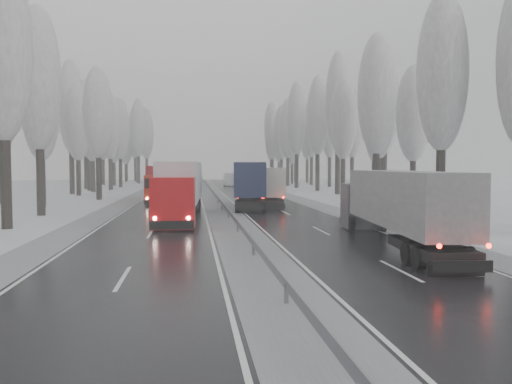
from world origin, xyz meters
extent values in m
plane|color=silver|center=(0.00, 0.00, 0.00)|extent=(260.00, 260.00, 0.00)
cube|color=black|center=(5.25, 30.00, 0.01)|extent=(7.50, 200.00, 0.03)
cube|color=black|center=(-5.25, 30.00, 0.01)|extent=(7.50, 200.00, 0.03)
cube|color=gray|center=(0.00, 30.00, 0.02)|extent=(3.00, 200.00, 0.04)
cube|color=gray|center=(10.20, 30.00, 0.02)|extent=(2.40, 200.00, 0.04)
cube|color=gray|center=(-10.20, 30.00, 0.02)|extent=(2.40, 200.00, 0.04)
cube|color=slate|center=(0.00, 30.00, 0.60)|extent=(0.06, 200.00, 0.32)
cube|color=slate|center=(0.00, -4.00, 0.30)|extent=(0.12, 0.12, 0.60)
cube|color=slate|center=(0.00, 28.00, 0.30)|extent=(0.12, 0.12, 0.60)
cube|color=slate|center=(0.00, 60.00, 0.30)|extent=(0.12, 0.12, 0.60)
cylinder|color=black|center=(15.04, 15.67, 2.80)|extent=(0.68, 0.68, 5.60)
ellipsoid|color=gray|center=(15.04, 15.67, 10.80)|extent=(3.60, 3.60, 11.45)
cylinder|color=black|center=(14.51, 27.03, 2.81)|extent=(0.68, 0.68, 5.62)
ellipsoid|color=gray|center=(14.51, 27.03, 10.84)|extent=(3.60, 3.60, 11.48)
cylinder|color=black|center=(20.02, 31.03, 2.47)|extent=(0.64, 0.64, 4.94)
ellipsoid|color=gray|center=(20.02, 31.03, 9.53)|extent=(3.60, 3.60, 10.09)
cylinder|color=black|center=(17.90, 35.17, 2.66)|extent=(0.66, 0.66, 5.32)
ellipsoid|color=gray|center=(17.90, 35.17, 10.27)|extent=(3.60, 3.60, 10.88)
cylinder|color=black|center=(20.12, 39.17, 3.16)|extent=(0.72, 0.72, 6.31)
ellipsoid|color=gray|center=(20.12, 39.17, 12.17)|extent=(3.60, 3.60, 12.90)
cylinder|color=black|center=(17.02, 45.60, 2.69)|extent=(0.67, 0.67, 5.38)
ellipsoid|color=gray|center=(17.02, 45.60, 10.37)|extent=(3.60, 3.60, 10.98)
cylinder|color=black|center=(23.31, 49.60, 2.30)|extent=(0.62, 0.62, 4.59)
ellipsoid|color=gray|center=(23.31, 49.60, 8.86)|extent=(3.60, 3.60, 9.39)
cylinder|color=black|center=(17.90, 51.02, 3.47)|extent=(0.76, 0.76, 6.95)
ellipsoid|color=gray|center=(17.90, 51.02, 13.40)|extent=(3.60, 3.60, 14.19)
cylinder|color=black|center=(24.81, 55.02, 3.30)|extent=(0.74, 0.74, 6.59)
ellipsoid|color=gray|center=(24.81, 55.02, 12.71)|extent=(3.60, 3.60, 13.46)
cylinder|color=black|center=(17.56, 61.27, 3.18)|extent=(0.72, 0.72, 6.37)
ellipsoid|color=gray|center=(17.56, 61.27, 12.28)|extent=(3.60, 3.60, 13.01)
cylinder|color=black|center=(24.72, 65.27, 2.99)|extent=(0.70, 0.70, 5.97)
ellipsoid|color=gray|center=(24.72, 65.27, 11.52)|extent=(3.60, 3.60, 12.20)
cylinder|color=black|center=(16.34, 71.95, 3.33)|extent=(0.74, 0.74, 6.65)
ellipsoid|color=gray|center=(16.34, 71.95, 12.83)|extent=(3.60, 3.60, 13.59)
cylinder|color=black|center=(23.71, 75.95, 3.07)|extent=(0.71, 0.71, 6.14)
ellipsoid|color=gray|center=(23.71, 75.95, 11.84)|extent=(3.60, 3.60, 12.54)
cylinder|color=black|center=(16.56, 81.70, 3.03)|extent=(0.71, 0.71, 6.05)
ellipsoid|color=gray|center=(16.56, 81.70, 11.68)|extent=(3.60, 3.60, 12.37)
cylinder|color=black|center=(22.48, 85.70, 3.15)|extent=(0.72, 0.72, 6.30)
ellipsoid|color=gray|center=(22.48, 85.70, 12.15)|extent=(3.60, 3.60, 12.87)
cylinder|color=black|center=(16.63, 89.21, 2.94)|extent=(0.70, 0.70, 5.88)
ellipsoid|color=gray|center=(16.63, 89.21, 11.33)|extent=(3.60, 3.60, 12.00)
cylinder|color=black|center=(19.77, 93.21, 2.43)|extent=(0.64, 0.64, 4.86)
ellipsoid|color=gray|center=(19.77, 93.21, 9.37)|extent=(3.60, 3.60, 9.92)
cylinder|color=black|center=(15.73, 96.32, 2.99)|extent=(0.70, 0.70, 5.98)
ellipsoid|color=gray|center=(15.73, 96.32, 11.53)|extent=(3.60, 3.60, 12.21)
cylinder|color=black|center=(24.94, 100.32, 3.09)|extent=(0.71, 0.71, 6.19)
ellipsoid|color=gray|center=(24.94, 100.32, 11.93)|extent=(3.60, 3.60, 12.64)
cylinder|color=black|center=(17.04, 106.16, 3.43)|extent=(0.75, 0.75, 6.86)
ellipsoid|color=gray|center=(17.04, 106.16, 13.22)|extent=(3.60, 3.60, 14.01)
cylinder|color=black|center=(24.02, 110.16, 2.77)|extent=(0.68, 0.68, 5.55)
ellipsoid|color=gray|center=(24.02, 110.16, 10.70)|extent=(3.60, 3.60, 11.33)
cylinder|color=black|center=(18.73, 116.73, 3.05)|extent=(0.71, 0.71, 6.09)
ellipsoid|color=gray|center=(18.73, 116.73, 11.75)|extent=(3.60, 3.60, 12.45)
cylinder|color=black|center=(21.55, 120.73, 2.74)|extent=(0.67, 0.67, 5.49)
ellipsoid|color=gray|center=(21.55, 120.73, 10.58)|extent=(3.60, 3.60, 11.21)
cylinder|color=black|center=(-14.71, 15.70, 3.07)|extent=(0.71, 0.71, 6.14)
ellipsoid|color=gray|center=(-14.71, 15.70, 11.85)|extent=(3.60, 3.60, 12.55)
cylinder|color=black|center=(-15.13, 24.57, 2.92)|extent=(0.69, 0.69, 5.83)
ellipsoid|color=gray|center=(-15.13, 24.57, 11.25)|extent=(3.60, 3.60, 11.92)
cylinder|color=black|center=(-17.75, 34.20, 2.52)|extent=(0.65, 0.65, 5.03)
ellipsoid|color=gray|center=(-17.75, 34.20, 9.70)|extent=(3.60, 3.60, 10.28)
cylinder|color=black|center=(-13.94, 43.73, 2.72)|extent=(0.67, 0.67, 5.44)
ellipsoid|color=gray|center=(-13.94, 43.73, 10.49)|extent=(3.60, 3.60, 11.11)
cylinder|color=black|center=(-21.85, 47.73, 2.86)|extent=(0.69, 0.69, 5.72)
ellipsoid|color=gray|center=(-21.85, 47.73, 11.04)|extent=(3.60, 3.60, 11.69)
cylinder|color=black|center=(-18.26, 52.71, 2.61)|extent=(0.66, 0.66, 5.23)
ellipsoid|color=gray|center=(-18.26, 52.71, 10.08)|extent=(3.60, 3.60, 10.68)
cylinder|color=black|center=(-20.05, 56.71, 3.30)|extent=(0.74, 0.74, 6.60)
ellipsoid|color=gray|center=(-20.05, 56.71, 12.74)|extent=(3.60, 3.60, 13.49)
cylinder|color=black|center=(-18.16, 62.35, 2.58)|extent=(0.65, 0.65, 5.16)
ellipsoid|color=gray|center=(-18.16, 62.35, 9.95)|extent=(3.60, 3.60, 10.54)
cylinder|color=black|center=(-19.54, 66.35, 2.90)|extent=(0.69, 0.69, 5.79)
ellipsoid|color=gray|center=(-19.54, 66.35, 11.18)|extent=(3.60, 3.60, 11.84)
cylinder|color=black|center=(-16.58, 69.11, 2.82)|extent=(0.68, 0.68, 5.64)
ellipsoid|color=gray|center=(-16.58, 69.11, 10.89)|extent=(3.60, 3.60, 11.53)
cylinder|color=black|center=(-21.42, 73.11, 3.28)|extent=(0.73, 0.73, 6.56)
ellipsoid|color=gray|center=(-21.42, 73.11, 12.65)|extent=(3.60, 3.60, 13.40)
cylinder|color=black|center=(-16.33, 79.19, 2.90)|extent=(0.69, 0.69, 5.79)
ellipsoid|color=gray|center=(-16.33, 79.19, 11.17)|extent=(3.60, 3.60, 11.84)
cylinder|color=black|center=(-21.09, 83.19, 3.32)|extent=(0.74, 0.74, 6.65)
ellipsoid|color=gray|center=(-21.09, 83.19, 12.82)|extent=(3.60, 3.60, 13.58)
cylinder|color=black|center=(-18.93, 88.54, 2.56)|extent=(0.65, 0.65, 5.12)
ellipsoid|color=gray|center=(-18.93, 88.54, 9.88)|extent=(3.60, 3.60, 10.46)
cylinder|color=black|center=(-21.82, 92.54, 2.92)|extent=(0.69, 0.69, 5.84)
ellipsoid|color=gray|center=(-21.82, 92.54, 11.26)|extent=(3.60, 3.60, 11.92)
cylinder|color=black|center=(-15.07, 99.33, 3.34)|extent=(0.74, 0.74, 6.67)
ellipsoid|color=gray|center=(-15.07, 99.33, 12.87)|extent=(3.60, 3.60, 13.63)
cylinder|color=black|center=(-24.20, 103.33, 3.15)|extent=(0.72, 0.72, 6.31)
ellipsoid|color=gray|center=(-24.20, 103.33, 12.16)|extent=(3.60, 3.60, 12.88)
cylinder|color=black|center=(-14.05, 108.72, 3.14)|extent=(0.72, 0.72, 6.29)
ellipsoid|color=gray|center=(-14.05, 108.72, 12.12)|extent=(3.60, 3.60, 12.84)
cylinder|color=black|center=(-19.66, 112.72, 2.43)|extent=(0.64, 0.64, 4.86)
ellipsoid|color=gray|center=(-19.66, 112.72, 9.36)|extent=(3.60, 3.60, 9.92)
cylinder|color=black|center=(-17.56, 115.31, 3.31)|extent=(0.74, 0.74, 6.63)
ellipsoid|color=gray|center=(-17.56, 115.31, 12.78)|extent=(3.60, 3.60, 13.54)
cylinder|color=black|center=(-20.33, 119.31, 2.89)|extent=(0.69, 0.69, 5.79)
ellipsoid|color=gray|center=(-20.33, 119.31, 11.16)|extent=(3.60, 3.60, 11.82)
cube|color=#4B4A4F|center=(8.04, 12.03, 1.54)|extent=(2.55, 2.63, 2.81)
cube|color=black|center=(8.15, 13.19, 2.20)|extent=(2.15, 0.29, 0.94)
cube|color=black|center=(8.16, 13.29, 0.42)|extent=(2.34, 0.35, 0.47)
cube|color=slate|center=(7.38, 4.76, 2.53)|extent=(3.47, 12.33, 2.62)
cube|color=black|center=(6.83, -1.35, 0.51)|extent=(2.15, 0.31, 0.42)
cube|color=black|center=(7.08, 1.40, 0.70)|extent=(2.51, 5.31, 0.42)
cube|color=black|center=(6.88, -0.83, 0.33)|extent=(2.15, 0.25, 0.56)
cylinder|color=black|center=(7.00, 11.37, 0.49)|extent=(0.41, 1.00, 0.97)
cylinder|color=black|center=(8.95, 11.19, 0.49)|extent=(0.41, 1.00, 0.97)
cylinder|color=black|center=(6.07, 1.12, 0.49)|extent=(0.41, 1.00, 0.97)
cylinder|color=black|center=(8.03, 0.94, 0.49)|extent=(0.41, 1.00, 0.97)
cylinder|color=black|center=(5.96, -0.09, 0.49)|extent=(0.41, 1.00, 0.97)
cylinder|color=black|center=(7.92, -0.27, 0.49)|extent=(0.41, 1.00, 0.97)
sphere|color=#FF0C05|center=(5.94, -1.33, 1.26)|extent=(0.19, 0.19, 0.19)
sphere|color=#FF0C05|center=(7.71, -1.49, 1.26)|extent=(0.19, 0.19, 0.19)
sphere|color=white|center=(7.27, 13.39, 0.80)|extent=(0.21, 0.21, 0.21)
sphere|color=white|center=(9.04, 13.23, 0.80)|extent=(0.21, 0.21, 0.21)
cube|color=#1D1D4A|center=(4.15, 38.21, 1.77)|extent=(3.04, 3.14, 3.22)
cube|color=black|center=(4.34, 39.54, 2.52)|extent=(2.46, 0.45, 1.07)
cube|color=black|center=(4.35, 39.65, 0.48)|extent=(2.68, 0.53, 0.54)
cube|color=#142039|center=(3.00, 29.92, 2.90)|extent=(4.64, 14.21, 3.01)
cube|color=black|center=(2.03, 22.95, 0.59)|extent=(2.46, 0.47, 0.48)
cube|color=black|center=(2.47, 26.09, 0.81)|extent=(3.15, 6.18, 0.48)
cube|color=black|center=(2.11, 23.53, 0.38)|extent=(2.46, 0.40, 0.64)
cylinder|color=black|center=(2.92, 37.52, 0.56)|extent=(0.53, 1.16, 1.12)
cylinder|color=black|center=(5.15, 37.21, 0.56)|extent=(0.53, 1.16, 1.12)
cylinder|color=black|center=(1.29, 25.82, 0.56)|extent=(0.53, 1.16, 1.12)
cylinder|color=black|center=(3.52, 25.51, 0.56)|extent=(0.53, 1.16, 1.12)
cylinder|color=black|center=(1.10, 24.43, 0.56)|extent=(0.53, 1.16, 1.12)
cylinder|color=black|center=(3.33, 24.12, 0.56)|extent=(0.53, 1.16, 1.12)
sphere|color=#FF0C05|center=(1.01, 23.01, 1.45)|extent=(0.21, 0.21, 0.21)
sphere|color=#FF0C05|center=(3.03, 22.73, 1.45)|extent=(0.21, 0.21, 0.21)
sphere|color=white|center=(3.35, 39.82, 0.91)|extent=(0.24, 0.24, 0.24)
sphere|color=white|center=(5.37, 39.54, 0.91)|extent=(0.24, 0.24, 0.24)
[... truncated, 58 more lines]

